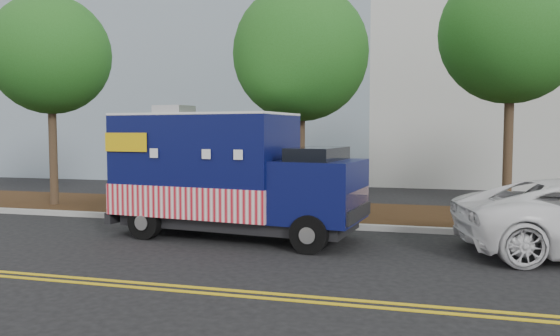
# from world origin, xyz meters

# --- Properties ---
(ground) EXTENTS (120.00, 120.00, 0.00)m
(ground) POSITION_xyz_m (0.00, 0.00, 0.00)
(ground) COLOR black
(ground) RESTS_ON ground
(curb) EXTENTS (120.00, 0.18, 0.15)m
(curb) POSITION_xyz_m (0.00, 1.40, 0.07)
(curb) COLOR #9E9E99
(curb) RESTS_ON ground
(mulch_strip) EXTENTS (120.00, 4.00, 0.15)m
(mulch_strip) POSITION_xyz_m (0.00, 3.50, 0.07)
(mulch_strip) COLOR black
(mulch_strip) RESTS_ON ground
(centerline_near) EXTENTS (120.00, 0.10, 0.01)m
(centerline_near) POSITION_xyz_m (0.00, -4.45, 0.01)
(centerline_near) COLOR gold
(centerline_near) RESTS_ON ground
(centerline_far) EXTENTS (120.00, 0.10, 0.01)m
(centerline_far) POSITION_xyz_m (0.00, -4.70, 0.01)
(centerline_far) COLOR gold
(centerline_far) RESTS_ON ground
(tree_a) EXTENTS (3.79, 3.79, 6.85)m
(tree_a) POSITION_xyz_m (-7.18, 2.61, 4.94)
(tree_a) COLOR #38281C
(tree_a) RESTS_ON ground
(tree_b) EXTENTS (3.84, 3.84, 6.63)m
(tree_b) POSITION_xyz_m (1.00, 2.68, 4.70)
(tree_b) COLOR #38281C
(tree_b) RESTS_ON ground
(tree_c) EXTENTS (3.90, 3.90, 7.18)m
(tree_c) POSITION_xyz_m (6.67, 3.83, 5.22)
(tree_c) COLOR #38281C
(tree_c) RESTS_ON ground
(sign_post) EXTENTS (0.06, 0.06, 2.40)m
(sign_post) POSITION_xyz_m (-3.71, 1.81, 1.20)
(sign_post) COLOR #473828
(sign_post) RESTS_ON ground
(food_truck) EXTENTS (6.21, 2.92, 3.16)m
(food_truck) POSITION_xyz_m (-0.16, -0.30, 1.43)
(food_truck) COLOR black
(food_truck) RESTS_ON ground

